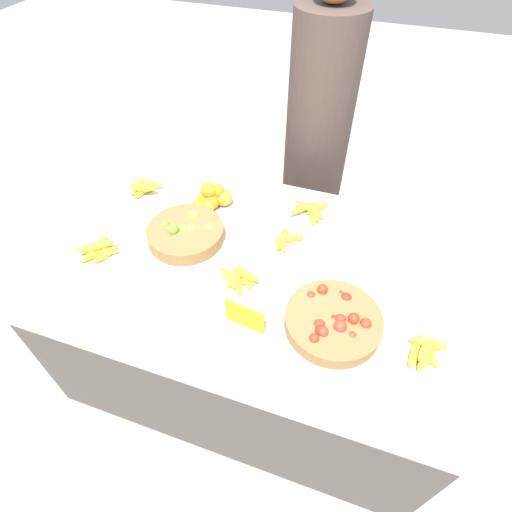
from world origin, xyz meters
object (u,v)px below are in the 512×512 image
at_px(metal_bowl, 407,251).
at_px(vendor_person, 316,144).
at_px(price_sign, 245,317).
at_px(lime_bowl, 186,233).
at_px(tomato_basket, 333,321).

distance_m(metal_bowl, vendor_person, 0.91).
height_order(price_sign, vendor_person, vendor_person).
distance_m(metal_bowl, price_sign, 0.76).
bearing_deg(lime_bowl, metal_bowl, 11.97).
xyz_separation_m(lime_bowl, metal_bowl, (0.93, 0.20, -0.00)).
bearing_deg(vendor_person, price_sign, -88.78).
bearing_deg(tomato_basket, vendor_person, 105.72).
height_order(lime_bowl, vendor_person, vendor_person).
distance_m(lime_bowl, price_sign, 0.53).
distance_m(lime_bowl, vendor_person, 1.00).
height_order(tomato_basket, metal_bowl, tomato_basket).
bearing_deg(price_sign, metal_bowl, 54.05).
bearing_deg(tomato_basket, price_sign, -161.23).
bearing_deg(price_sign, lime_bowl, 147.09).
relative_size(lime_bowl, price_sign, 2.18).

